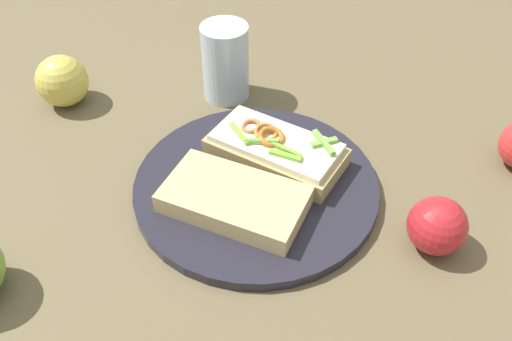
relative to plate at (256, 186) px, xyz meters
The scene contains 7 objects.
ground_plane 0.01m from the plate, ahead, with size 2.00×2.00×0.00m, color brown.
plate is the anchor object (origin of this frame).
sandwich 0.06m from the plate, 134.73° to the left, with size 0.19×0.19×0.04m.
bread_slice_side 0.05m from the plate, 45.56° to the right, with size 0.17×0.10×0.03m, color tan.
apple_0 0.23m from the plate, 51.90° to the left, with size 0.07×0.07×0.07m, color red.
apple_2 0.35m from the plate, 137.59° to the right, with size 0.08×0.08×0.08m, color gold.
drinking_glass 0.22m from the plate, behind, with size 0.07×0.07×0.12m, color silver.
Camera 1 is at (0.48, -0.12, 0.50)m, focal length 37.78 mm.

